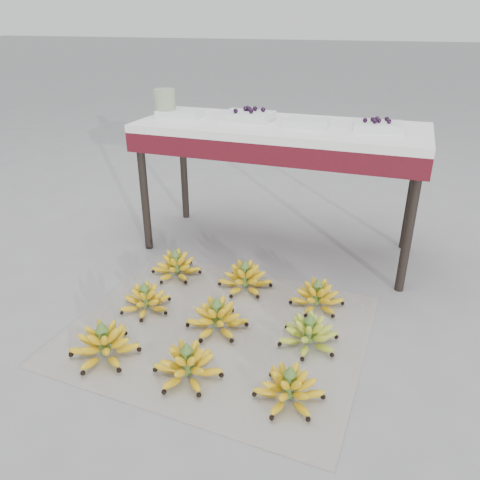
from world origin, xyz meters
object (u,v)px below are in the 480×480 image
(bunch_front_left, at_px, (104,344))
(bunch_mid_center, at_px, (217,318))
(newspaper_mat, at_px, (219,329))
(vendor_table, at_px, (280,139))
(bunch_mid_right, at_px, (309,334))
(bunch_front_right, at_px, (289,388))
(tray_far_left, at_px, (181,113))
(bunch_front_center, at_px, (188,365))
(bunch_back_left, at_px, (176,266))
(bunch_mid_left, at_px, (145,300))
(bunch_back_right, at_px, (317,297))
(bunch_back_center, at_px, (245,278))
(tray_left, at_px, (248,116))
(tray_right, at_px, (307,123))
(tray_far_right, at_px, (378,126))
(glass_jar, at_px, (165,103))

(bunch_front_left, relative_size, bunch_mid_center, 1.06)
(newspaper_mat, height_order, vendor_table, vendor_table)
(bunch_front_left, bearing_deg, bunch_mid_right, 20.83)
(bunch_front_right, bearing_deg, tray_far_left, 127.90)
(bunch_mid_right, bearing_deg, bunch_front_center, -163.27)
(bunch_front_right, xyz_separation_m, vendor_table, (-0.38, 1.18, 0.59))
(bunch_front_center, xyz_separation_m, bunch_back_left, (-0.39, 0.69, -0.00))
(vendor_table, distance_m, tray_far_left, 0.59)
(bunch_mid_left, relative_size, bunch_mid_right, 0.94)
(bunch_back_left, distance_m, bunch_back_right, 0.76)
(bunch_mid_center, relative_size, bunch_mid_right, 0.82)
(bunch_front_left, bearing_deg, bunch_back_center, 58.44)
(bunch_front_left, height_order, tray_far_left, tray_far_left)
(newspaper_mat, distance_m, bunch_front_center, 0.33)
(tray_left, bearing_deg, tray_far_left, -174.35)
(bunch_back_center, bearing_deg, tray_far_left, 141.29)
(newspaper_mat, xyz_separation_m, bunch_mid_right, (0.39, 0.03, 0.06))
(tray_right, bearing_deg, bunch_mid_center, -101.15)
(bunch_back_left, distance_m, tray_right, 1.02)
(tray_right, bearing_deg, tray_far_right, 3.18)
(newspaper_mat, xyz_separation_m, bunch_back_left, (-0.39, 0.37, 0.06))
(bunch_back_right, relative_size, vendor_table, 0.17)
(bunch_back_left, height_order, tray_far_left, tray_far_left)
(bunch_front_right, height_order, vendor_table, vendor_table)
(bunch_back_right, bearing_deg, bunch_front_right, -86.24)
(tray_far_right, bearing_deg, glass_jar, -178.46)
(bunch_mid_right, relative_size, glass_jar, 2.23)
(bunch_mid_left, relative_size, tray_far_right, 1.20)
(bunch_back_center, height_order, tray_right, tray_right)
(bunch_back_right, distance_m, tray_left, 1.07)
(newspaper_mat, xyz_separation_m, bunch_mid_left, (-0.38, 0.03, 0.05))
(tray_left, distance_m, glass_jar, 0.48)
(newspaper_mat, height_order, bunch_back_right, bunch_back_right)
(newspaper_mat, relative_size, tray_far_right, 4.74)
(tray_left, distance_m, tray_far_right, 0.70)
(bunch_mid_right, relative_size, vendor_table, 0.22)
(bunch_back_center, relative_size, tray_far_left, 1.09)
(newspaper_mat, relative_size, bunch_back_left, 3.99)
(bunch_front_left, xyz_separation_m, glass_jar, (-0.29, 1.18, 0.75))
(tray_left, bearing_deg, bunch_back_left, -111.29)
(bunch_back_center, bearing_deg, bunch_front_right, -56.27)
(bunch_back_right, bearing_deg, tray_right, 112.54)
(tray_left, bearing_deg, bunch_mid_left, -102.81)
(bunch_mid_right, relative_size, tray_far_right, 1.28)
(bunch_front_left, distance_m, bunch_mid_center, 0.48)
(tray_far_right, bearing_deg, bunch_mid_left, -136.43)
(bunch_mid_left, height_order, bunch_back_right, bunch_back_right)
(bunch_mid_left, bearing_deg, bunch_front_center, -67.45)
(bunch_back_left, bearing_deg, tray_far_left, 93.73)
(tray_far_left, distance_m, tray_far_right, 1.09)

